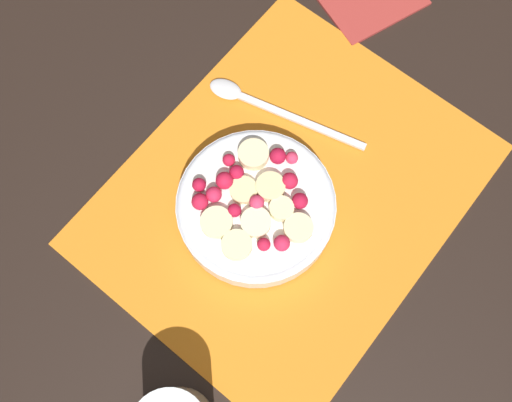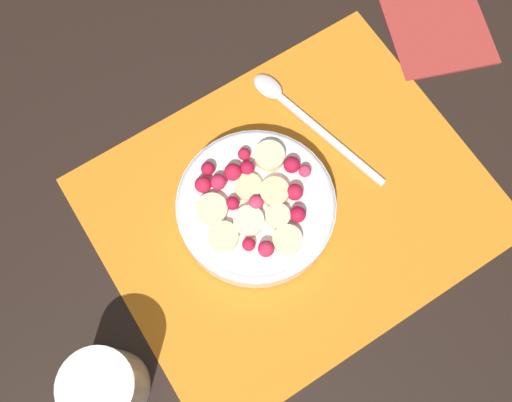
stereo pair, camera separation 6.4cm
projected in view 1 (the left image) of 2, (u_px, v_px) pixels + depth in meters
ground_plane at (287, 195)px, 0.70m from camera, size 3.00×3.00×0.00m
placemat at (288, 194)px, 0.69m from camera, size 0.45×0.37×0.01m
fruit_bowl at (256, 206)px, 0.66m from camera, size 0.19×0.19×0.05m
spoon at (256, 102)px, 0.73m from camera, size 0.07×0.21×0.01m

